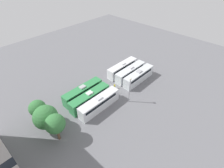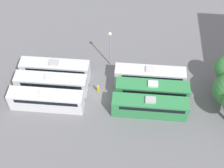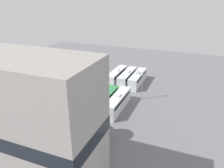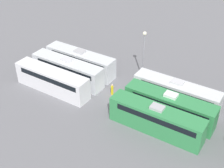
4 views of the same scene
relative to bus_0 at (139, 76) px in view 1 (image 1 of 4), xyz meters
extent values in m
plane|color=slate|center=(3.25, 8.06, -1.86)|extent=(104.67, 104.67, 0.00)
cube|color=silver|center=(0.00, -0.04, -0.17)|extent=(2.47, 11.81, 3.38)
cube|color=black|center=(0.00, 0.26, 0.80)|extent=(2.51, 10.04, 0.74)
cube|color=black|center=(0.00, -5.93, 0.78)|extent=(2.17, 0.08, 1.18)
cube|color=#B2B2B7|center=(0.00, -0.04, 1.70)|extent=(1.20, 1.60, 0.35)
cube|color=silver|center=(3.18, -0.06, -0.17)|extent=(2.47, 11.81, 3.38)
cube|color=black|center=(3.18, 0.23, 0.80)|extent=(2.51, 10.04, 0.74)
cube|color=black|center=(3.18, -5.96, 0.78)|extent=(2.17, 0.08, 1.18)
cube|color=silver|center=(3.18, -0.06, 1.70)|extent=(1.20, 1.60, 0.35)
cube|color=white|center=(6.56, -0.16, -0.17)|extent=(2.47, 11.81, 3.38)
cube|color=black|center=(6.56, 0.13, 0.80)|extent=(2.51, 10.04, 0.74)
cube|color=black|center=(6.56, -6.06, 0.78)|extent=(2.17, 0.08, 1.18)
cube|color=white|center=(6.56, -0.16, 1.70)|extent=(1.20, 1.60, 0.35)
cube|color=silver|center=(0.14, 16.20, -0.17)|extent=(2.47, 11.81, 3.38)
cube|color=black|center=(0.14, 16.49, 0.80)|extent=(2.51, 10.04, 0.74)
cube|color=black|center=(0.14, 10.30, 0.78)|extent=(2.17, 0.08, 1.18)
cube|color=silver|center=(0.14, 16.20, 1.70)|extent=(1.20, 1.60, 0.35)
cube|color=#338C4C|center=(3.23, 16.59, -0.17)|extent=(2.47, 11.81, 3.38)
cube|color=black|center=(3.23, 16.88, 0.80)|extent=(2.51, 10.04, 0.74)
cube|color=black|center=(3.23, 10.69, 0.78)|extent=(2.17, 0.08, 1.18)
cube|color=white|center=(3.23, 16.59, 1.70)|extent=(1.20, 1.60, 0.35)
cube|color=#338C4C|center=(6.44, 16.24, -0.17)|extent=(2.47, 11.81, 3.38)
cube|color=black|center=(6.44, 16.53, 0.80)|extent=(2.51, 10.04, 0.74)
cube|color=black|center=(6.44, 10.34, 0.78)|extent=(2.17, 0.08, 1.18)
cube|color=#B2B2B7|center=(6.44, 16.24, 1.70)|extent=(1.20, 1.60, 0.35)
cylinder|color=gold|center=(2.80, 7.67, -1.12)|extent=(0.36, 0.36, 1.47)
sphere|color=tan|center=(2.80, 7.67, -0.27)|extent=(0.24, 0.24, 0.24)
cylinder|color=gray|center=(-3.66, 9.12, 1.74)|extent=(0.20, 0.20, 7.20)
sphere|color=#EAE5C6|center=(-3.66, 9.12, 5.52)|extent=(0.60, 0.60, 0.60)
cylinder|color=brown|center=(-0.17, 28.30, -0.16)|extent=(0.56, 0.56, 3.39)
sphere|color=#387A3D|center=(-0.17, 28.30, 2.97)|extent=(4.12, 4.12, 4.12)
cylinder|color=brown|center=(3.68, 28.42, -0.84)|extent=(0.48, 0.48, 2.04)
sphere|color=#387A3D|center=(3.68, 28.42, 2.04)|extent=(5.32, 5.32, 5.32)
cylinder|color=brown|center=(6.68, 28.50, -0.22)|extent=(0.53, 0.53, 3.27)
sphere|color=#387A3D|center=(6.68, 28.50, 2.73)|extent=(3.74, 3.74, 3.74)
camera|label=1|loc=(-23.82, 36.94, 30.27)|focal=28.00mm
camera|label=2|loc=(34.88, 12.80, 39.94)|focal=50.00mm
camera|label=3|loc=(-15.21, 58.08, 22.97)|focal=35.00mm
camera|label=4|loc=(33.68, 27.17, 24.26)|focal=50.00mm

